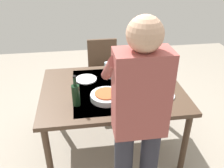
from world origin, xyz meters
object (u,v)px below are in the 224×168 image
object	(u,v)px
person_server	(138,119)
side_bowl_salad	(115,73)
wine_glass_left	(131,88)
dinner_plate_far	(86,79)
water_cup_near_left	(149,64)
wine_glass_right	(149,75)
dining_table	(112,94)
serving_bowl_pasta	(106,96)
dinner_plate_near	(163,95)
wine_bottle	(76,94)
water_cup_far_left	(107,66)
water_cup_near_right	(132,65)
chair_near	(103,69)

from	to	relation	value
person_server	side_bowl_salad	size ratio (longest dim) A/B	9.38
wine_glass_left	dinner_plate_far	distance (m)	0.59
wine_glass_left	water_cup_near_left	size ratio (longest dim) A/B	1.63
wine_glass_right	dining_table	bearing A→B (deg)	5.62
serving_bowl_pasta	person_server	bearing A→B (deg)	104.03
dinner_plate_far	side_bowl_salad	bearing A→B (deg)	-173.40
dining_table	side_bowl_salad	xyz separation A→B (m)	(-0.07, -0.26, 0.10)
water_cup_near_left	wine_glass_left	bearing A→B (deg)	60.45
wine_glass_left	wine_glass_right	distance (m)	0.33
person_server	serving_bowl_pasta	xyz separation A→B (m)	(0.15, -0.61, -0.18)
dining_table	wine_glass_left	xyz separation A→B (m)	(-0.15, 0.20, 0.18)
dining_table	serving_bowl_pasta	size ratio (longest dim) A/B	4.74
dining_table	dinner_plate_near	xyz separation A→B (m)	(-0.46, 0.21, 0.08)
person_server	wine_glass_left	xyz separation A→B (m)	(-0.08, -0.60, -0.11)
wine_glass_left	wine_bottle	bearing A→B (deg)	5.42
serving_bowl_pasta	wine_bottle	bearing A→B (deg)	11.62
wine_glass_right	water_cup_far_left	xyz separation A→B (m)	(0.38, -0.40, -0.06)
water_cup_near_right	dinner_plate_far	size ratio (longest dim) A/B	0.43
serving_bowl_pasta	side_bowl_salad	world-z (taller)	same
chair_near	water_cup_near_right	size ratio (longest dim) A/B	9.25
dining_table	side_bowl_salad	distance (m)	0.29
water_cup_near_left	water_cup_far_left	distance (m)	0.49
wine_glass_right	side_bowl_salad	size ratio (longest dim) A/B	0.84
wine_glass_left	water_cup_near_left	distance (m)	0.70
side_bowl_salad	wine_glass_left	bearing A→B (deg)	100.89
person_server	wine_glass_right	world-z (taller)	person_server
wine_glass_left	water_cup_far_left	xyz separation A→B (m)	(0.15, -0.63, -0.06)
person_server	water_cup_far_left	size ratio (longest dim) A/B	18.52
serving_bowl_pasta	side_bowl_salad	distance (m)	0.47
chair_near	side_bowl_salad	xyz separation A→B (m)	(-0.06, 0.66, 0.26)
chair_near	wine_glass_right	size ratio (longest dim) A/B	6.03
dinner_plate_near	water_cup_far_left	bearing A→B (deg)	-54.69
water_cup_far_left	chair_near	bearing A→B (deg)	-89.87
person_server	serving_bowl_pasta	distance (m)	0.65
water_cup_near_left	dinner_plate_near	distance (m)	0.62
water_cup_near_right	person_server	bearing A→B (deg)	79.44
wine_glass_right	water_cup_near_right	bearing A→B (deg)	-77.05
dining_table	wine_glass_right	size ratio (longest dim) A/B	9.42
wine_bottle	wine_glass_right	bearing A→B (deg)	-159.17
water_cup_far_left	side_bowl_salad	xyz separation A→B (m)	(-0.06, 0.17, -0.01)
wine_glass_left	side_bowl_salad	distance (m)	0.47
chair_near	side_bowl_salad	bearing A→B (deg)	95.13
water_cup_far_left	side_bowl_salad	bearing A→B (deg)	108.46
side_bowl_salad	water_cup_far_left	bearing A→B (deg)	-71.54
chair_near	dinner_plate_far	size ratio (longest dim) A/B	3.96
water_cup_near_right	dinner_plate_near	xyz separation A→B (m)	(-0.16, 0.63, -0.04)
person_server	wine_bottle	size ratio (longest dim) A/B	5.71
wine_bottle	water_cup_near_right	world-z (taller)	wine_bottle
dining_table	person_server	world-z (taller)	person_server
dinner_plate_far	water_cup_near_right	bearing A→B (deg)	-159.97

